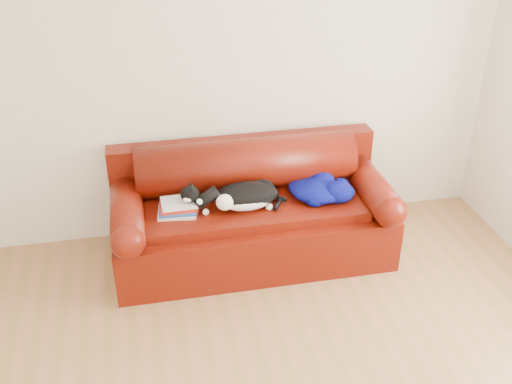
# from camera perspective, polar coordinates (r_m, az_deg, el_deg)

# --- Properties ---
(room_shell) EXTENTS (4.52, 4.02, 2.61)m
(room_shell) POSITION_cam_1_polar(r_m,az_deg,el_deg) (2.70, 4.71, 4.89)
(room_shell) COLOR beige
(room_shell) RESTS_ON ground
(sofa_base) EXTENTS (2.10, 0.90, 0.50)m
(sofa_base) POSITION_cam_1_polar(r_m,az_deg,el_deg) (4.66, -0.36, -3.57)
(sofa_base) COLOR #3B0204
(sofa_base) RESTS_ON ground
(sofa_back) EXTENTS (2.10, 1.01, 0.88)m
(sofa_back) POSITION_cam_1_polar(r_m,az_deg,el_deg) (4.71, -0.96, 1.11)
(sofa_back) COLOR #3B0204
(sofa_back) RESTS_ON ground
(book_stack) EXTENTS (0.30, 0.24, 0.10)m
(book_stack) POSITION_cam_1_polar(r_m,az_deg,el_deg) (4.38, -7.43, -1.46)
(book_stack) COLOR beige
(book_stack) RESTS_ON sofa_base
(cat) EXTENTS (0.69, 0.37, 0.24)m
(cat) POSITION_cam_1_polar(r_m,az_deg,el_deg) (4.39, -0.98, -0.44)
(cat) COLOR black
(cat) RESTS_ON sofa_base
(blanket) EXTENTS (0.50, 0.46, 0.15)m
(blanket) POSITION_cam_1_polar(r_m,az_deg,el_deg) (4.57, 6.12, 0.29)
(blanket) COLOR #03024B
(blanket) RESTS_ON sofa_base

